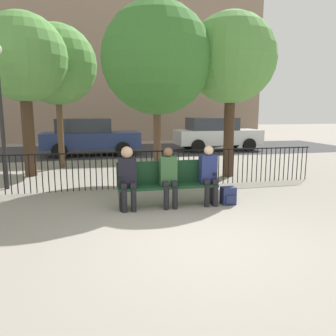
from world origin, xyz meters
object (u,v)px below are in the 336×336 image
(seated_person_0, at_px, (128,174))
(parked_car_0, at_px, (89,136))
(tree_0, at_px, (231,59))
(tree_1, at_px, (23,59))
(parked_car_1, at_px, (216,133))
(park_bench, at_px, (167,182))
(tree_3, at_px, (157,59))
(seated_person_2, at_px, (209,172))
(backpack, at_px, (228,196))
(seated_person_1, at_px, (169,174))
(tree_2, at_px, (57,65))

(seated_person_0, bearing_deg, parked_car_0, 95.31)
(seated_person_0, relative_size, tree_0, 0.27)
(seated_person_0, distance_m, tree_1, 5.53)
(parked_car_1, bearing_deg, park_bench, -116.76)
(tree_1, distance_m, tree_3, 3.89)
(seated_person_2, xyz_separation_m, tree_0, (1.61, 2.75, 2.71))
(park_bench, bearing_deg, backpack, -10.03)
(seated_person_0, distance_m, tree_3, 3.96)
(parked_car_0, bearing_deg, seated_person_1, -79.23)
(park_bench, xyz_separation_m, seated_person_2, (0.86, -0.13, 0.18))
(tree_3, xyz_separation_m, parked_car_0, (-1.93, 5.80, -2.48))
(parked_car_1, bearing_deg, parked_car_0, -175.10)
(backpack, distance_m, tree_2, 7.49)
(backpack, relative_size, tree_2, 0.08)
(backpack, xyz_separation_m, tree_2, (-3.82, 5.56, 3.26))
(seated_person_0, relative_size, tree_2, 0.26)
(parked_car_0, relative_size, parked_car_1, 1.00)
(tree_0, distance_m, parked_car_1, 7.12)
(seated_person_2, distance_m, backpack, 0.66)
(seated_person_1, distance_m, tree_0, 4.59)
(tree_3, bearing_deg, seated_person_1, -96.22)
(seated_person_1, distance_m, backpack, 1.36)
(tree_3, bearing_deg, tree_1, 159.38)
(tree_0, relative_size, parked_car_1, 1.12)
(backpack, bearing_deg, tree_1, 137.50)
(seated_person_0, height_order, tree_3, tree_3)
(seated_person_1, distance_m, parked_car_0, 8.71)
(tree_1, bearing_deg, seated_person_2, -44.54)
(tree_0, distance_m, tree_2, 5.70)
(seated_person_0, relative_size, seated_person_2, 1.02)
(parked_car_0, bearing_deg, tree_1, -111.12)
(tree_2, bearing_deg, park_bench, -64.49)
(backpack, height_order, tree_3, tree_3)
(tree_2, bearing_deg, seated_person_0, -72.54)
(tree_0, relative_size, tree_2, 0.99)
(park_bench, relative_size, parked_car_1, 0.49)
(seated_person_2, height_order, tree_3, tree_3)
(seated_person_1, xyz_separation_m, tree_1, (-3.34, 4.12, 2.74))
(tree_1, xyz_separation_m, parked_car_0, (1.71, 4.43, -2.57))
(seated_person_1, xyz_separation_m, seated_person_2, (0.85, 0.00, 0.01))
(seated_person_1, xyz_separation_m, backpack, (1.27, -0.09, -0.49))
(seated_person_1, bearing_deg, tree_0, 48.20)
(seated_person_1, height_order, seated_person_2, seated_person_2)
(tree_0, xyz_separation_m, tree_3, (-2.16, 0.00, -0.07))
(tree_0, bearing_deg, tree_3, 179.96)
(parked_car_0, height_order, parked_car_1, same)
(seated_person_0, relative_size, parked_car_1, 0.30)
(parked_car_0, bearing_deg, tree_0, -54.81)
(tree_0, xyz_separation_m, parked_car_0, (-4.09, 5.80, -2.55))
(seated_person_2, relative_size, backpack, 3.36)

